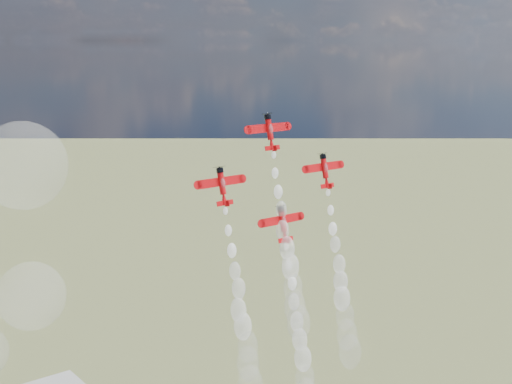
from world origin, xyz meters
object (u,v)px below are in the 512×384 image
at_px(plane_right, 325,170).
at_px(plane_slot, 283,223).
at_px(plane_left, 222,185).
at_px(plane_lead, 270,131).

bearing_deg(plane_right, plane_slot, -170.72).
xyz_separation_m(plane_left, plane_right, (31.19, 0.00, 0.00)).
xyz_separation_m(plane_lead, plane_left, (-15.60, -2.55, -10.62)).
bearing_deg(plane_right, plane_lead, 170.72).
bearing_deg(plane_slot, plane_right, 9.28).
bearing_deg(plane_lead, plane_right, -9.28).
distance_m(plane_lead, plane_left, 19.04).
height_order(plane_right, plane_slot, plane_right).
bearing_deg(plane_lead, plane_slot, -90.00).
relative_size(plane_lead, plane_left, 1.00).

